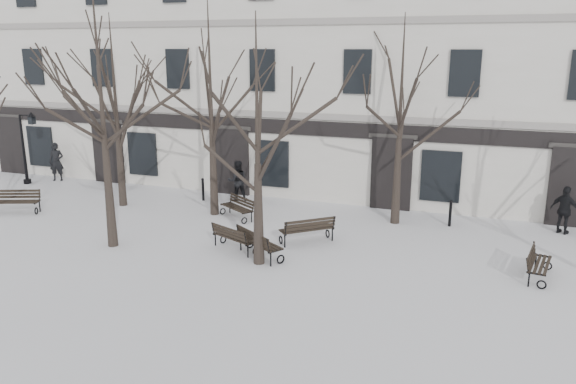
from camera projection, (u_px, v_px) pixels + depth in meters
The scene contains 19 objects.
ground at pixel (224, 268), 16.58m from camera, with size 100.00×100.00×0.00m, color silver.
building at pixel (341, 64), 26.97m from camera, with size 40.40×10.20×11.40m.
tree_1 at pixel (100, 83), 17.13m from camera, with size 5.90×5.90×8.42m.
tree_2 at pixel (257, 112), 15.81m from camera, with size 5.10×5.10×7.29m.
tree_4 at pixel (114, 88), 21.97m from camera, with size 5.33×5.33×7.61m.
tree_5 at pixel (210, 81), 20.63m from camera, with size 5.74×5.74×8.19m.
tree_6 at pixel (401, 96), 19.66m from camera, with size 5.23×5.23×7.47m.
bench_0 at pixel (16, 201), 21.97m from camera, with size 1.88×1.26×0.90m.
bench_1 at pixel (233, 237), 17.88m from camera, with size 1.74×1.20×0.84m.
bench_2 at pixel (258, 242), 17.31m from camera, with size 1.82×1.51×0.90m.
bench_3 at pixel (238, 207), 21.31m from camera, with size 1.65×1.34×0.82m.
bench_4 at pixel (308, 229), 18.57m from camera, with size 1.76×1.67×0.91m.
bench_5 at pixel (537, 263), 15.78m from camera, with size 0.85×1.69×0.82m.
lamp_post at pixel (27, 143), 26.25m from camera, with size 1.07×0.40×3.42m.
bollard_a at pixel (203, 189), 23.73m from camera, with size 0.13×0.13×0.98m.
bollard_b at pixel (450, 212), 20.31m from camera, with size 0.13×0.13×0.98m.
pedestrian_a at pixel (58, 181), 27.41m from camera, with size 0.68×0.45×1.86m, color black.
pedestrian_b at pixel (238, 201), 23.85m from camera, with size 0.84×0.65×1.72m, color black.
pedestrian_c at pixel (562, 233), 19.64m from camera, with size 1.00×0.41×1.70m, color black.
Camera 1 is at (7.12, -13.88, 6.34)m, focal length 35.00 mm.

